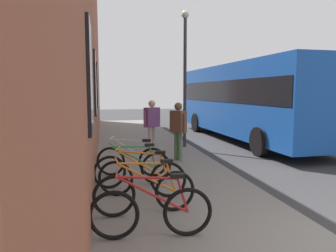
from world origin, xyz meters
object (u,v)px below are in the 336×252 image
object	(u,v)px
bicycle_leaning_wall	(134,169)
pedestrian_near_bus	(178,125)
street_lamp	(185,67)
bicycle_far_end	(152,212)
pedestrian_by_facade	(152,121)
bicycle_beside_lamp	(132,161)
bicycle_nearest_sign	(146,192)
bicycle_end_of_row	(142,177)
city_bus	(246,98)

from	to	relation	value
bicycle_leaning_wall	pedestrian_near_bus	bearing A→B (deg)	-33.88
pedestrian_near_bus	street_lamp	xyz separation A→B (m)	(2.20, -0.78, 1.90)
bicycle_far_end	pedestrian_by_facade	xyz separation A→B (m)	(6.29, -0.99, 0.70)
bicycle_beside_lamp	street_lamp	bearing A→B (deg)	-31.95
bicycle_leaning_wall	pedestrian_by_facade	xyz separation A→B (m)	(3.76, -1.00, 0.70)
bicycle_nearest_sign	bicycle_end_of_row	bearing A→B (deg)	-3.00
bicycle_end_of_row	street_lamp	distance (m)	6.31
bicycle_end_of_row	pedestrian_near_bus	size ratio (longest dim) A/B	0.98
street_lamp	city_bus	bearing A→B (deg)	-62.06
bicycle_nearest_sign	city_bus	xyz separation A→B (m)	(7.94, -5.62, 1.41)
street_lamp	bicycle_far_end	bearing A→B (deg)	161.63
bicycle_leaning_wall	pedestrian_by_facade	size ratio (longest dim) A/B	0.98
city_bus	pedestrian_by_facade	size ratio (longest dim) A/B	5.92
bicycle_end_of_row	bicycle_leaning_wall	size ratio (longest dim) A/B	0.98
city_bus	street_lamp	xyz separation A→B (m)	(-1.75, 3.30, 1.17)
bicycle_far_end	pedestrian_near_bus	size ratio (longest dim) A/B	1.01
bicycle_far_end	city_bus	bearing A→B (deg)	-32.62
bicycle_leaning_wall	pedestrian_by_facade	distance (m)	3.95
bicycle_far_end	pedestrian_by_facade	world-z (taller)	pedestrian_by_facade
pedestrian_near_bus	pedestrian_by_facade	bearing A→B (deg)	22.43
city_bus	street_lamp	size ratio (longest dim) A/B	2.12
bicycle_leaning_wall	city_bus	distance (m)	8.58
bicycle_beside_lamp	pedestrian_by_facade	bearing A→B (deg)	-18.09
pedestrian_near_bus	bicycle_leaning_wall	bearing A→B (deg)	146.12
bicycle_beside_lamp	bicycle_leaning_wall	bearing A→B (deg)	177.47
bicycle_nearest_sign	pedestrian_by_facade	size ratio (longest dim) A/B	0.99
pedestrian_by_facade	street_lamp	xyz separation A→B (m)	(0.79, -1.36, 1.88)
bicycle_end_of_row	bicycle_beside_lamp	bearing A→B (deg)	2.00
bicycle_far_end	bicycle_beside_lamp	distance (m)	3.35
city_bus	pedestrian_near_bus	xyz separation A→B (m)	(-3.95, 4.08, -0.73)
bicycle_nearest_sign	pedestrian_by_facade	bearing A→B (deg)	-10.01
bicycle_nearest_sign	bicycle_leaning_wall	bearing A→B (deg)	1.52
bicycle_leaning_wall	street_lamp	size ratio (longest dim) A/B	0.35
bicycle_nearest_sign	pedestrian_near_bus	world-z (taller)	pedestrian_near_bus
street_lamp	bicycle_end_of_row	bearing A→B (deg)	156.77
bicycle_leaning_wall	city_bus	bearing A→B (deg)	-41.96
bicycle_nearest_sign	bicycle_leaning_wall	size ratio (longest dim) A/B	1.01
bicycle_far_end	bicycle_end_of_row	distance (m)	1.79
bicycle_end_of_row	street_lamp	world-z (taller)	street_lamp
pedestrian_by_facade	street_lamp	world-z (taller)	street_lamp
bicycle_end_of_row	bicycle_leaning_wall	xyz separation A→B (m)	(0.74, 0.09, 0.00)
bicycle_nearest_sign	street_lamp	xyz separation A→B (m)	(6.19, -2.32, 2.58)
bicycle_nearest_sign	street_lamp	size ratio (longest dim) A/B	0.35
bicycle_beside_lamp	pedestrian_by_facade	xyz separation A→B (m)	(2.94, -0.96, 0.70)
pedestrian_by_facade	city_bus	bearing A→B (deg)	-61.45
bicycle_nearest_sign	pedestrian_by_facade	world-z (taller)	pedestrian_by_facade
bicycle_end_of_row	street_lamp	bearing A→B (deg)	-23.23
bicycle_end_of_row	bicycle_far_end	bearing A→B (deg)	177.37
bicycle_end_of_row	bicycle_beside_lamp	world-z (taller)	same
bicycle_far_end	bicycle_leaning_wall	distance (m)	2.54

